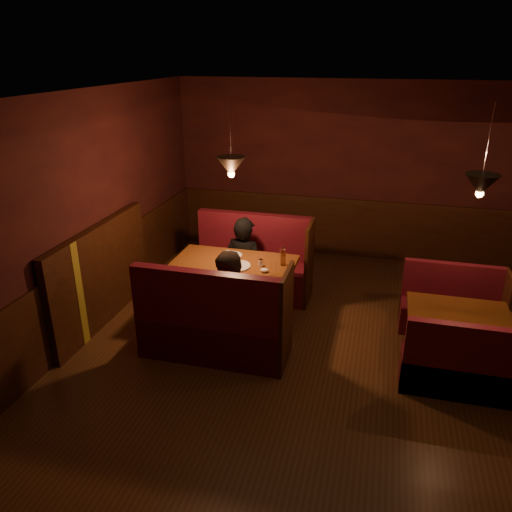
% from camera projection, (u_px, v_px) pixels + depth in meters
% --- Properties ---
extents(room, '(6.02, 7.02, 2.92)m').
position_uv_depth(room, '(303.00, 280.00, 5.27)').
color(room, brown).
rests_on(room, ground).
extents(main_table, '(1.54, 0.94, 1.08)m').
position_uv_depth(main_table, '(235.00, 277.00, 6.34)').
color(main_table, '#5D2B0F').
rests_on(main_table, ground).
extents(main_bench_far, '(1.70, 0.61, 1.16)m').
position_uv_depth(main_bench_far, '(253.00, 269.00, 7.22)').
color(main_bench_far, '#500914').
rests_on(main_bench_far, ground).
extents(main_bench_near, '(1.70, 0.61, 1.16)m').
position_uv_depth(main_bench_near, '(214.00, 330.00, 5.65)').
color(main_bench_near, '#500914').
rests_on(main_bench_near, ground).
extents(second_table, '(1.10, 0.70, 0.62)m').
position_uv_depth(second_table, '(457.00, 323.00, 5.61)').
color(second_table, '#5D2B0F').
rests_on(second_table, ground).
extents(second_bench_far, '(1.21, 0.45, 0.87)m').
position_uv_depth(second_bench_far, '(451.00, 310.00, 6.26)').
color(second_bench_far, '#500914').
rests_on(second_bench_far, ground).
extents(second_bench_near, '(1.21, 0.45, 0.87)m').
position_uv_depth(second_bench_near, '(463.00, 371.00, 5.09)').
color(second_bench_near, '#500914').
rests_on(second_bench_near, ground).
extents(diner_a, '(0.64, 0.49, 1.59)m').
position_uv_depth(diner_a, '(244.00, 248.00, 6.81)').
color(diner_a, black).
rests_on(diner_a, ground).
extents(diner_b, '(0.83, 0.69, 1.54)m').
position_uv_depth(diner_b, '(232.00, 287.00, 5.75)').
color(diner_b, black).
rests_on(diner_b, ground).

